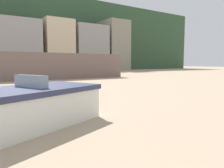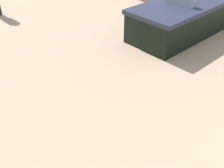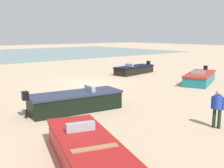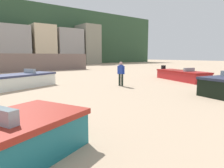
# 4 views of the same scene
# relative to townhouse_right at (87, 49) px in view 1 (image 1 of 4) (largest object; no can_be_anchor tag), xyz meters

# --- Properties ---
(harbor_pier) EXTENTS (21.86, 2.40, 2.31)m
(harbor_pier) POSITION_rel_townhouse_right_xyz_m (-16.21, -17.08, -2.96)
(harbor_pier) COLOR #746059
(harbor_pier) RESTS_ON ground
(townhouse_centre) EXTENTS (7.07, 5.08, 8.04)m
(townhouse_centre) POSITION_rel_townhouse_right_xyz_m (-12.45, -0.54, -0.10)
(townhouse_centre) COLOR #9D9997
(townhouse_centre) RESTS_ON ground
(townhouse_centre_right) EXTENTS (4.71, 6.63, 8.64)m
(townhouse_centre_right) POSITION_rel_townhouse_right_xyz_m (-5.92, 0.23, 0.20)
(townhouse_centre_right) COLOR beige
(townhouse_centre_right) RESTS_ON ground
(townhouse_right) EXTENTS (6.09, 6.16, 8.24)m
(townhouse_right) POSITION_rel_townhouse_right_xyz_m (0.00, 0.00, 0.00)
(townhouse_right) COLOR #989491
(townhouse_right) RESTS_ON ground
(townhouse_far_right) EXTENTS (4.46, 5.91, 9.70)m
(townhouse_far_right) POSITION_rel_townhouse_right_xyz_m (5.73, -0.13, 0.73)
(townhouse_far_right) COLOR gray
(townhouse_far_right) RESTS_ON ground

